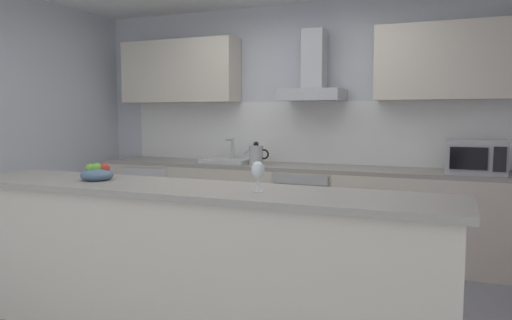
{
  "coord_description": "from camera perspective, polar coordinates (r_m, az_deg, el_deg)",
  "views": [
    {
      "loc": [
        1.52,
        -3.23,
        1.43
      ],
      "look_at": [
        -0.01,
        0.45,
        1.05
      ],
      "focal_mm": 34.17,
      "sensor_mm": 36.0,
      "label": 1
    }
  ],
  "objects": [
    {
      "name": "upper_cabinets",
      "position": [
        5.15,
        5.36,
        10.77
      ],
      "size": [
        4.32,
        0.32,
        0.7
      ],
      "color": "beige"
    },
    {
      "name": "oven",
      "position": [
        5.01,
        6.16,
        -5.74
      ],
      "size": [
        0.6,
        0.62,
        0.8
      ],
      "color": "slate",
      "rests_on": "ground"
    },
    {
      "name": "fruit_bowl",
      "position": [
        3.48,
        -18.1,
        -1.55
      ],
      "size": [
        0.22,
        0.22,
        0.13
      ],
      "color": "slate",
      "rests_on": "counter_island"
    },
    {
      "name": "refrigerator",
      "position": [
        5.77,
        -11.18,
        -4.69
      ],
      "size": [
        0.58,
        0.6,
        0.85
      ],
      "color": "white",
      "rests_on": "ground"
    },
    {
      "name": "wall_back",
      "position": [
        5.35,
        6.03,
        4.02
      ],
      "size": [
        5.98,
        0.12,
        2.6
      ],
      "primitive_type": "cube",
      "color": "silver",
      "rests_on": "ground"
    },
    {
      "name": "kettle",
      "position": [
        5.09,
        0.02,
        0.66
      ],
      "size": [
        0.29,
        0.15,
        0.24
      ],
      "color": "#B7BABC",
      "rests_on": "counter_back"
    },
    {
      "name": "ground",
      "position": [
        3.85,
        -2.6,
        -16.54
      ],
      "size": [
        5.98,
        4.69,
        0.02
      ],
      "primitive_type": "cube",
      "color": "gray"
    },
    {
      "name": "backsplash_tile",
      "position": [
        5.28,
        5.81,
        3.25
      ],
      "size": [
        4.23,
        0.02,
        0.66
      ],
      "primitive_type": "cube",
      "color": "white"
    },
    {
      "name": "sink",
      "position": [
        5.28,
        -3.31,
        -0.01
      ],
      "size": [
        0.5,
        0.4,
        0.26
      ],
      "color": "silver",
      "rests_on": "counter_back"
    },
    {
      "name": "wine_glass",
      "position": [
        2.8,
        0.21,
        -1.27
      ],
      "size": [
        0.08,
        0.08,
        0.18
      ],
      "color": "silver",
      "rests_on": "counter_island"
    },
    {
      "name": "counter_back",
      "position": [
        5.08,
        4.72,
        -5.69
      ],
      "size": [
        4.38,
        0.6,
        0.9
      ],
      "color": "beige",
      "rests_on": "ground"
    },
    {
      "name": "range_hood",
      "position": [
        5.06,
        6.73,
        9.46
      ],
      "size": [
        0.62,
        0.45,
        0.72
      ],
      "color": "#B7BABC"
    },
    {
      "name": "counter_island",
      "position": [
        3.17,
        -7.85,
        -11.77
      ],
      "size": [
        3.28,
        0.64,
        0.98
      ],
      "color": "beige",
      "rests_on": "ground"
    },
    {
      "name": "microwave",
      "position": [
        4.71,
        24.31,
        0.34
      ],
      "size": [
        0.5,
        0.38,
        0.3
      ],
      "color": "#B7BABC",
      "rests_on": "counter_back"
    }
  ]
}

